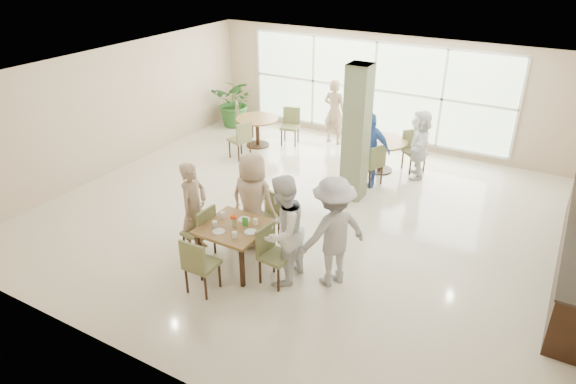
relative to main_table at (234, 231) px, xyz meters
The scene contains 19 objects.
ground 2.21m from the main_table, 82.07° to the left, with size 10.00×10.00×0.00m, color beige.
room_shell 2.35m from the main_table, 82.07° to the left, with size 10.00×10.00×10.00m.
window_bank 6.60m from the main_table, 91.82° to the left, with size 7.00×0.04×7.00m.
column 3.44m from the main_table, 78.14° to the left, with size 0.45×0.45×2.80m, color #6B7A55.
main_table is the anchor object (origin of this frame).
round_table_left 5.45m from the main_table, 118.95° to the left, with size 1.10×1.10×0.75m.
round_table_right 4.90m from the main_table, 81.78° to the left, with size 1.17×1.17×0.75m.
chairs_main_table 0.19m from the main_table, 42.92° to the right, with size 2.01×2.15×0.95m.
chairs_table_left 5.45m from the main_table, 118.71° to the left, with size 1.97×1.98×0.95m.
chairs_table_right 4.93m from the main_table, 82.08° to the left, with size 2.13×1.91×0.95m.
tabletop_clutter 0.15m from the main_table, 27.39° to the right, with size 0.80×0.72×0.21m.
potted_plant 7.04m from the main_table, 124.87° to the left, with size 1.26×1.26×1.40m, color #2A5E25.
teen_left 0.88m from the main_table, behind, with size 0.60×0.39×1.65m, color tan.
teen_far 0.75m from the main_table, 98.25° to the left, with size 0.85×0.46×1.74m, color tan.
teen_right 0.91m from the main_table, ahead, with size 0.88×0.69×1.82m, color white.
teen_standing 1.64m from the main_table, 13.81° to the left, with size 1.17×0.67×1.81m, color #9F9FA1.
adult_a 4.07m from the main_table, 80.00° to the left, with size 0.96×0.55×1.65m, color #3E6ABC.
adult_b 5.20m from the main_table, 72.79° to the left, with size 1.45×0.63×1.56m, color white.
adult_standing 6.02m from the main_table, 99.60° to the left, with size 0.62×0.41×1.71m, color tan.
Camera 1 is at (4.01, -7.86, 4.97)m, focal length 32.00 mm.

